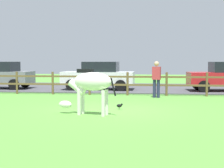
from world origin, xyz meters
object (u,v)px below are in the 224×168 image
Objects in this scene: zebra at (90,85)px; parked_car_white at (99,75)px; visitor_near_fence at (156,78)px; crow_on_grass at (120,106)px.

zebra is 8.65m from parked_car_white.
visitor_near_fence is at bearing -47.01° from parked_car_white.
parked_car_white is at bearing 132.99° from visitor_near_fence.
zebra is at bearing -111.53° from visitor_near_fence.
parked_car_white is at bearing 104.97° from crow_on_grass.
visitor_near_fence is (1.26, 3.83, 0.78)m from crow_on_grass.
visitor_near_fence is at bearing 71.82° from crow_on_grass.
visitor_near_fence is (2.03, 5.14, -0.02)m from zebra.
zebra is 1.16× the size of visitor_near_fence.
zebra is 5.53m from visitor_near_fence.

